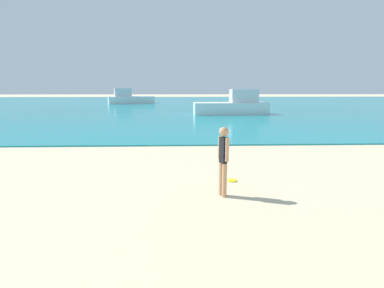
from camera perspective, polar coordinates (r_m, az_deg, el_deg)
water at (r=42.05m, az=-2.03°, el=7.51°), size 160.00×60.00×0.06m
person_standing at (r=6.52m, az=5.87°, el=-2.52°), size 0.20×0.32×1.52m
frisbee at (r=7.82m, az=7.48°, el=-6.80°), size 0.25×0.25×0.03m
boat_near at (r=26.10m, az=7.77°, el=7.15°), size 6.24×2.21×2.10m
boat_far at (r=43.48m, az=-11.67°, el=8.41°), size 6.52×3.76×2.11m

